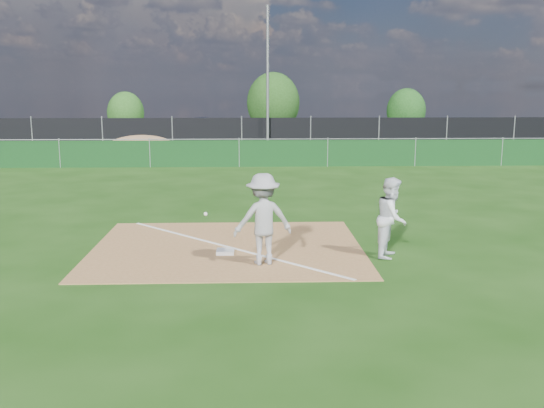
{
  "coord_description": "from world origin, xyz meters",
  "views": [
    {
      "loc": [
        0.55,
        -12.22,
        3.57
      ],
      "look_at": [
        1.0,
        1.0,
        1.0
      ],
      "focal_mm": 40.0,
      "sensor_mm": 36.0,
      "label": 1
    }
  ],
  "objects_px": {
    "play_at_first": "(263,219)",
    "car_right": "(319,132)",
    "light_pole": "(268,79)",
    "car_left": "(148,131)",
    "tree_right": "(406,111)",
    "tree_left": "(126,113)",
    "tree_mid": "(273,103)",
    "runner": "(392,217)",
    "car_mid": "(208,130)",
    "first_base": "(225,251)"
  },
  "relations": [
    {
      "from": "car_left",
      "to": "tree_mid",
      "type": "relative_size",
      "value": 1.01
    },
    {
      "from": "play_at_first",
      "to": "light_pole",
      "type": "bearing_deg",
      "value": 88.19
    },
    {
      "from": "runner",
      "to": "car_mid",
      "type": "height_order",
      "value": "runner"
    },
    {
      "from": "tree_right",
      "to": "tree_mid",
      "type": "bearing_deg",
      "value": -177.78
    },
    {
      "from": "car_mid",
      "to": "car_right",
      "type": "bearing_deg",
      "value": -107.67
    },
    {
      "from": "tree_left",
      "to": "tree_right",
      "type": "bearing_deg",
      "value": -0.13
    },
    {
      "from": "tree_mid",
      "to": "tree_right",
      "type": "height_order",
      "value": "tree_mid"
    },
    {
      "from": "light_pole",
      "to": "car_left",
      "type": "distance_m",
      "value": 9.02
    },
    {
      "from": "car_mid",
      "to": "tree_mid",
      "type": "height_order",
      "value": "tree_mid"
    },
    {
      "from": "car_right",
      "to": "tree_left",
      "type": "bearing_deg",
      "value": 52.53
    },
    {
      "from": "play_at_first",
      "to": "tree_mid",
      "type": "bearing_deg",
      "value": 87.56
    },
    {
      "from": "play_at_first",
      "to": "tree_mid",
      "type": "xyz_separation_m",
      "value": [
        1.43,
        33.61,
        1.44
      ]
    },
    {
      "from": "play_at_first",
      "to": "car_left",
      "type": "distance_m",
      "value": 27.69
    },
    {
      "from": "first_base",
      "to": "light_pole",
      "type": "bearing_deg",
      "value": 86.06
    },
    {
      "from": "car_left",
      "to": "car_right",
      "type": "distance_m",
      "value": 10.98
    },
    {
      "from": "tree_mid",
      "to": "first_base",
      "type": "bearing_deg",
      "value": -93.9
    },
    {
      "from": "light_pole",
      "to": "first_base",
      "type": "relative_size",
      "value": 21.1
    },
    {
      "from": "tree_left",
      "to": "tree_mid",
      "type": "relative_size",
      "value": 0.69
    },
    {
      "from": "runner",
      "to": "car_right",
      "type": "height_order",
      "value": "runner"
    },
    {
      "from": "light_pole",
      "to": "play_at_first",
      "type": "height_order",
      "value": "light_pole"
    },
    {
      "from": "first_base",
      "to": "car_mid",
      "type": "distance_m",
      "value": 27.44
    },
    {
      "from": "car_right",
      "to": "tree_right",
      "type": "bearing_deg",
      "value": -58.43
    },
    {
      "from": "runner",
      "to": "car_left",
      "type": "bearing_deg",
      "value": 42.44
    },
    {
      "from": "first_base",
      "to": "runner",
      "type": "height_order",
      "value": "runner"
    },
    {
      "from": "tree_right",
      "to": "tree_left",
      "type": "bearing_deg",
      "value": 179.87
    },
    {
      "from": "first_base",
      "to": "tree_left",
      "type": "xyz_separation_m",
      "value": [
        -8.77,
        33.25,
        1.59
      ]
    },
    {
      "from": "car_left",
      "to": "car_right",
      "type": "height_order",
      "value": "car_left"
    },
    {
      "from": "car_right",
      "to": "light_pole",
      "type": "bearing_deg",
      "value": 129.57
    },
    {
      "from": "tree_left",
      "to": "play_at_first",
      "type": "bearing_deg",
      "value": -74.29
    },
    {
      "from": "light_pole",
      "to": "tree_mid",
      "type": "height_order",
      "value": "light_pole"
    },
    {
      "from": "tree_mid",
      "to": "light_pole",
      "type": "bearing_deg",
      "value": -93.8
    },
    {
      "from": "light_pole",
      "to": "tree_left",
      "type": "bearing_deg",
      "value": 133.05
    },
    {
      "from": "light_pole",
      "to": "tree_mid",
      "type": "distance_m",
      "value": 10.74
    },
    {
      "from": "car_mid",
      "to": "car_right",
      "type": "height_order",
      "value": "car_mid"
    },
    {
      "from": "runner",
      "to": "car_mid",
      "type": "xyz_separation_m",
      "value": [
        -5.76,
        27.65,
        -0.07
      ]
    },
    {
      "from": "runner",
      "to": "car_left",
      "type": "height_order",
      "value": "runner"
    },
    {
      "from": "first_base",
      "to": "tree_left",
      "type": "relative_size",
      "value": 0.12
    },
    {
      "from": "tree_right",
      "to": "car_right",
      "type": "bearing_deg",
      "value": -137.29
    },
    {
      "from": "runner",
      "to": "tree_left",
      "type": "bearing_deg",
      "value": 42.73
    },
    {
      "from": "car_left",
      "to": "tree_right",
      "type": "xyz_separation_m",
      "value": [
        18.3,
        7.15,
        0.96
      ]
    },
    {
      "from": "runner",
      "to": "tree_right",
      "type": "distance_m",
      "value": 34.66
    },
    {
      "from": "play_at_first",
      "to": "car_right",
      "type": "distance_m",
      "value": 27.56
    },
    {
      "from": "first_base",
      "to": "car_right",
      "type": "height_order",
      "value": "car_right"
    },
    {
      "from": "play_at_first",
      "to": "car_left",
      "type": "relative_size",
      "value": 0.4
    },
    {
      "from": "play_at_first",
      "to": "car_left",
      "type": "bearing_deg",
      "value": 104.19
    },
    {
      "from": "car_left",
      "to": "runner",
      "type": "bearing_deg",
      "value": -140.98
    },
    {
      "from": "runner",
      "to": "tree_left",
      "type": "xyz_separation_m",
      "value": [
        -12.31,
        33.56,
        0.8
      ]
    },
    {
      "from": "runner",
      "to": "tree_mid",
      "type": "xyz_separation_m",
      "value": [
        -1.3,
        33.13,
        1.53
      ]
    },
    {
      "from": "tree_left",
      "to": "car_left",
      "type": "bearing_deg",
      "value": -68.82
    },
    {
      "from": "runner",
      "to": "tree_left",
      "type": "distance_m",
      "value": 35.76
    }
  ]
}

